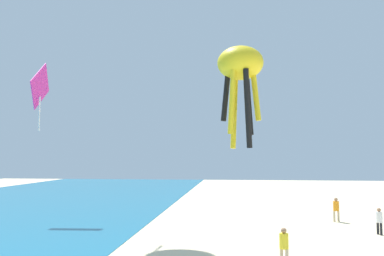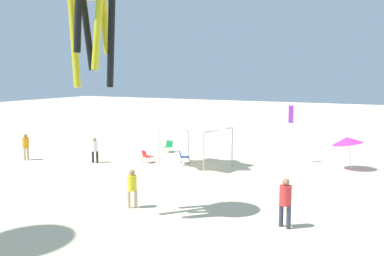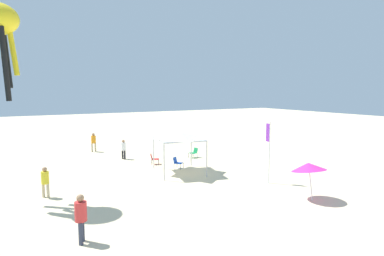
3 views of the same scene
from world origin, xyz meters
name	(u,v)px [view 1 (image 1 of 3)]	position (x,y,z in m)	size (l,w,h in m)	color
person_near_umbrella	(284,244)	(-1.24, 8.81, 0.97)	(0.39, 0.39, 1.65)	#C6B28C
person_watching_sky	(336,208)	(10.77, 3.54, 1.02)	(0.41, 0.46, 1.74)	#C6B28C
person_beachcomber	(379,219)	(6.22, 2.18, 0.95)	(0.42, 0.38, 1.61)	black
kite_octopus_yellow	(240,69)	(-0.85, 10.61, 8.81)	(2.13, 2.13, 4.74)	yellow
kite_diamond_magenta	(40,89)	(-2.74, 19.36, 7.70)	(2.10, 0.44, 3.00)	#E02D9E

